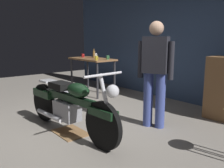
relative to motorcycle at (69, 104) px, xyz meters
The scene contains 12 objects.
ground_plane 0.47m from the motorcycle, 99.41° to the left, with size 12.00×12.00×0.00m, color gray.
back_wall 3.14m from the motorcycle, 90.45° to the left, with size 8.00×0.12×3.10m, color #384C70.
workbench 2.73m from the motorcycle, 138.07° to the left, with size 1.30×0.64×0.90m.
motorcycle is the anchor object (origin of this frame).
person_standing 1.42m from the motorcycle, 62.60° to the left, with size 0.52×0.36×1.67m.
drip_tray 0.44m from the motorcycle, 18.17° to the left, with size 0.56×0.40×0.01m, color olive.
storage_bin 2.43m from the motorcycle, 153.89° to the left, with size 0.44×0.32×0.34m, color gray.
mug_red_diner 3.05m from the motorcycle, 143.25° to the left, with size 0.11×0.07×0.09m.
mug_green_speckled 2.51m from the motorcycle, 128.18° to the left, with size 0.11×0.07×0.09m.
mug_white_ceramic 3.04m from the motorcycle, 136.93° to the left, with size 0.12×0.09×0.11m.
mug_yellow_tall 2.25m from the motorcycle, 133.49° to the left, with size 0.11×0.07×0.10m.
bottle 2.88m from the motorcycle, 137.27° to the left, with size 0.06×0.06×0.24m.
Camera 1 is at (3.13, -1.86, 1.43)m, focal length 39.09 mm.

